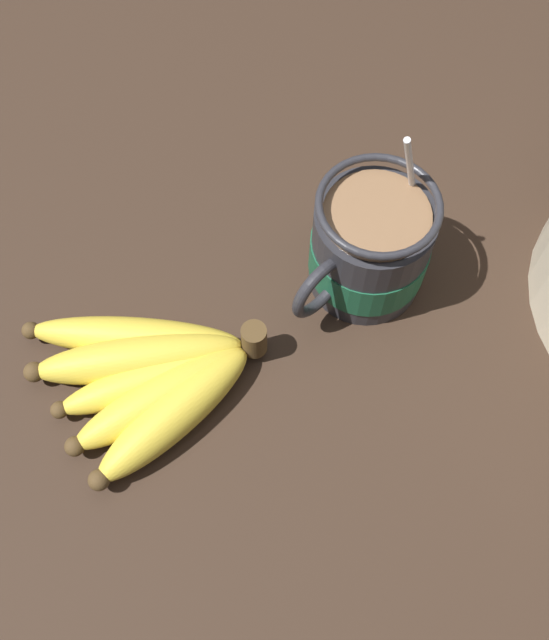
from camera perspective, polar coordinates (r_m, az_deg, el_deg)
The scene contains 3 objects.
table at distance 60.80cm, azimuth 4.88°, elevation 0.08°, with size 138.92×138.92×3.87cm.
coffee_mug at distance 56.89cm, azimuth 7.55°, elevation 5.71°, with size 15.23×9.51×15.86cm.
banana_bunch at distance 55.28cm, azimuth -9.77°, elevation -4.44°, with size 17.09×16.08×4.04cm.
Camera 1 is at (22.85, 16.03, 55.95)cm, focal length 40.00 mm.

